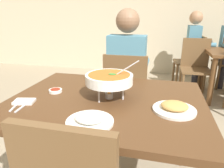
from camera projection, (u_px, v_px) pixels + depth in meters
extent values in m
cube|color=beige|center=(149.00, 1.00, 4.20)|extent=(10.00, 0.10, 3.00)
cube|color=#51331C|center=(107.00, 102.00, 1.33)|extent=(1.23, 0.96, 0.04)
cylinder|color=#51331C|center=(62.00, 114.00, 1.96)|extent=(0.07, 0.07, 0.70)
cylinder|color=#51331C|center=(184.00, 129.00, 1.71)|extent=(0.07, 0.07, 0.70)
cube|color=brown|center=(127.00, 94.00, 2.21)|extent=(0.44, 0.44, 0.03)
cube|color=brown|center=(125.00, 79.00, 1.95)|extent=(0.42, 0.04, 0.45)
cylinder|color=brown|center=(146.00, 108.00, 2.42)|extent=(0.04, 0.04, 0.42)
cylinder|color=brown|center=(114.00, 104.00, 2.50)|extent=(0.04, 0.04, 0.42)
cylinder|color=brown|center=(142.00, 123.00, 2.07)|extent=(0.04, 0.04, 0.42)
cylinder|color=brown|center=(106.00, 119.00, 2.15)|extent=(0.04, 0.04, 0.42)
cylinder|color=#2D2D38|center=(136.00, 112.00, 2.27)|extent=(0.10, 0.10, 0.45)
cylinder|color=#2D2D38|center=(119.00, 110.00, 2.32)|extent=(0.10, 0.10, 0.45)
cube|color=#2D2D38|center=(127.00, 89.00, 2.17)|extent=(0.32, 0.32, 0.12)
cube|color=teal|center=(127.00, 61.00, 1.99)|extent=(0.36, 0.20, 0.50)
sphere|color=#846047|center=(128.00, 21.00, 1.87)|extent=(0.22, 0.22, 0.22)
cylinder|color=teal|center=(145.00, 63.00, 2.16)|extent=(0.08, 0.28, 0.08)
cylinder|color=teal|center=(115.00, 61.00, 2.23)|extent=(0.08, 0.28, 0.08)
cylinder|color=silver|center=(123.00, 92.00, 1.29)|extent=(0.01, 0.01, 0.10)
cylinder|color=silver|center=(106.00, 86.00, 1.39)|extent=(0.01, 0.01, 0.10)
cylinder|color=silver|center=(99.00, 95.00, 1.25)|extent=(0.01, 0.01, 0.10)
torus|color=silver|center=(109.00, 84.00, 1.29)|extent=(0.21, 0.21, 0.01)
cylinder|color=#B2B2B7|center=(109.00, 96.00, 1.32)|extent=(0.05, 0.05, 0.04)
cone|color=orange|center=(109.00, 91.00, 1.31)|extent=(0.02, 0.02, 0.04)
cylinder|color=white|center=(109.00, 79.00, 1.28)|extent=(0.30, 0.30, 0.06)
cylinder|color=#AD6023|center=(109.00, 75.00, 1.28)|extent=(0.26, 0.26, 0.01)
ellipsoid|color=#388433|center=(112.00, 74.00, 1.27)|extent=(0.05, 0.03, 0.01)
cylinder|color=silver|center=(124.00, 70.00, 1.26)|extent=(0.18, 0.01, 0.13)
cylinder|color=white|center=(89.00, 122.00, 1.02)|extent=(0.24, 0.24, 0.01)
ellipsoid|color=white|center=(89.00, 117.00, 1.01)|extent=(0.15, 0.13, 0.04)
cylinder|color=white|center=(174.00, 110.00, 1.15)|extent=(0.24, 0.24, 0.01)
ellipsoid|color=tan|center=(175.00, 106.00, 1.14)|extent=(0.15, 0.13, 0.04)
cylinder|color=white|center=(55.00, 91.00, 1.43)|extent=(0.09, 0.09, 0.02)
cylinder|color=maroon|center=(55.00, 90.00, 1.42)|extent=(0.07, 0.07, 0.01)
cube|color=white|center=(24.00, 101.00, 1.26)|extent=(0.13, 0.10, 0.02)
cube|color=silver|center=(16.00, 105.00, 1.22)|extent=(0.06, 0.17, 0.01)
cube|color=silver|center=(23.00, 106.00, 1.21)|extent=(0.03, 0.17, 0.01)
cylinder|color=brown|center=(212.00, 82.00, 2.86)|extent=(0.07, 0.07, 0.70)
cylinder|color=brown|center=(203.00, 70.00, 3.49)|extent=(0.07, 0.07, 0.70)
cylinder|color=brown|center=(211.00, 72.00, 3.89)|extent=(0.04, 0.04, 0.42)
cylinder|color=brown|center=(218.00, 78.00, 3.53)|extent=(0.04, 0.04, 0.42)
cube|color=brown|center=(187.00, 62.00, 3.67)|extent=(0.48, 0.48, 0.03)
cube|color=brown|center=(201.00, 49.00, 3.57)|extent=(0.08, 0.42, 0.45)
cylinder|color=brown|center=(174.00, 71.00, 3.95)|extent=(0.04, 0.04, 0.42)
cylinder|color=brown|center=(177.00, 77.00, 3.59)|extent=(0.04, 0.04, 0.42)
cylinder|color=brown|center=(194.00, 72.00, 3.90)|extent=(0.04, 0.04, 0.42)
cylinder|color=brown|center=(199.00, 78.00, 3.54)|extent=(0.04, 0.04, 0.42)
cube|color=brown|center=(196.00, 70.00, 3.15)|extent=(0.45, 0.45, 0.03)
cube|color=brown|center=(196.00, 53.00, 3.26)|extent=(0.42, 0.05, 0.45)
cylinder|color=brown|center=(182.00, 87.00, 3.09)|extent=(0.04, 0.04, 0.42)
cylinder|color=brown|center=(209.00, 89.00, 3.01)|extent=(0.04, 0.04, 0.42)
cylinder|color=brown|center=(180.00, 80.00, 3.44)|extent=(0.04, 0.04, 0.42)
cylinder|color=brown|center=(204.00, 81.00, 3.36)|extent=(0.04, 0.04, 0.42)
cylinder|color=#2D2D38|center=(221.00, 76.00, 3.59)|extent=(0.10, 0.10, 0.45)
cylinder|color=#2D2D38|center=(197.00, 75.00, 3.65)|extent=(0.10, 0.10, 0.45)
cylinder|color=#2D2D38|center=(195.00, 72.00, 3.84)|extent=(0.10, 0.10, 0.45)
cube|color=#2D2D38|center=(196.00, 58.00, 3.66)|extent=(0.32, 0.32, 0.12)
cube|color=teal|center=(193.00, 40.00, 3.58)|extent=(0.20, 0.36, 0.50)
sphere|color=#A57756|center=(196.00, 18.00, 3.45)|extent=(0.22, 0.22, 0.22)
cylinder|color=teal|center=(207.00, 45.00, 3.40)|extent=(0.28, 0.08, 0.08)
cylinder|color=teal|center=(203.00, 42.00, 3.70)|extent=(0.28, 0.08, 0.08)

